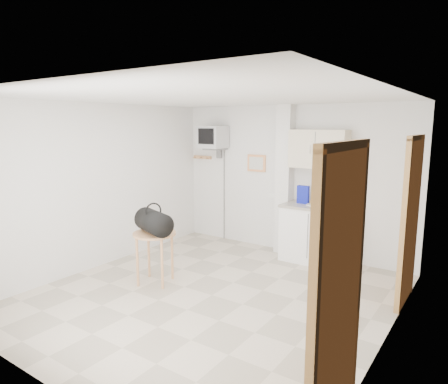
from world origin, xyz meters
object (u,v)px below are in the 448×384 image
Objects in this scene: duffel_bag at (154,222)px; crt_television at (213,138)px; round_table at (155,240)px; water_bottle at (344,309)px.

crt_television is at bearing 124.79° from duffel_bag.
water_bottle is at bearing 8.51° from round_table.
crt_television is 2.99× the size of round_table.
round_table is at bearing 146.88° from duffel_bag.
duffel_bag is at bearing -75.15° from crt_television.
round_table is 2.23× the size of water_bottle.
water_bottle is (2.53, 0.38, -0.47)m from round_table.
crt_television is 2.47m from duffel_bag.
water_bottle is (2.51, 0.41, -0.73)m from duffel_bag.
round_table is at bearing -171.49° from water_bottle.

